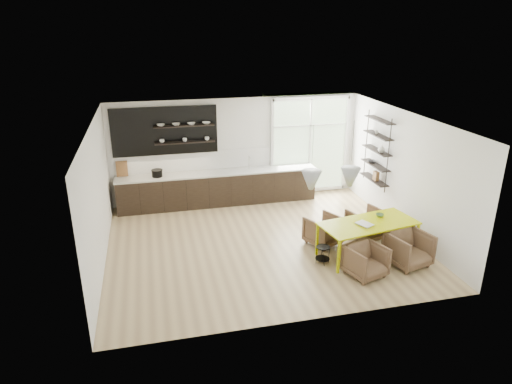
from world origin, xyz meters
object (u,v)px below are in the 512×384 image
armchair_back_left (324,230)px  armchair_front_left (366,261)px  armchair_front_right (409,249)px  dining_table (368,225)px  wire_stool (323,253)px  armchair_back_right (366,224)px

armchair_back_left → armchair_front_left: 1.56m
armchair_back_left → armchair_front_right: size_ratio=0.92×
armchair_back_left → dining_table: bearing=109.8°
armchair_front_right → wire_stool: (-1.73, 0.47, -0.12)m
armchair_front_left → wire_stool: bearing=116.4°
armchair_front_left → dining_table: bearing=44.5°
armchair_back_left → wire_stool: bearing=42.2°
wire_stool → armchair_front_right: bearing=-15.3°
armchair_back_right → armchair_front_right: (0.29, -1.37, 0.01)m
armchair_back_right → armchair_front_left: (-0.78, -1.57, -0.03)m
dining_table → armchair_front_right: size_ratio=2.78×
dining_table → armchair_front_left: bearing=-127.4°
dining_table → armchair_back_left: (-0.73, 0.72, -0.38)m
armchair_back_right → armchair_front_left: size_ratio=1.08×
armchair_back_left → wire_stool: size_ratio=1.90×
dining_table → armchair_front_right: (0.65, -0.61, -0.35)m
dining_table → armchair_front_right: 0.96m
armchair_back_right → wire_stool: armchair_back_right is taller
dining_table → armchair_back_left: dining_table is taller
armchair_front_left → wire_stool: (-0.66, 0.67, -0.08)m
armchair_front_left → armchair_back_left: bearing=83.4°
armchair_front_right → wire_stool: size_ratio=2.07×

